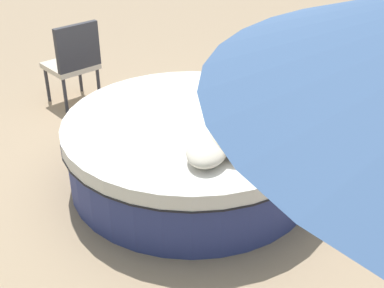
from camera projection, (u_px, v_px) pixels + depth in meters
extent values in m
plane|color=#9E8466|center=(192.00, 178.00, 4.64)|extent=(16.00, 16.00, 0.00)
cylinder|color=navy|center=(192.00, 156.00, 4.53)|extent=(2.17, 2.17, 0.46)
cylinder|color=black|center=(192.00, 133.00, 4.41)|extent=(2.24, 2.24, 0.02)
cylinder|color=silver|center=(192.00, 127.00, 4.38)|extent=(2.23, 2.23, 0.13)
ellipsoid|color=beige|center=(207.00, 151.00, 3.76)|extent=(0.45, 0.31, 0.15)
ellipsoid|color=beige|center=(234.00, 138.00, 3.85)|extent=(0.45, 0.40, 0.21)
ellipsoid|color=beige|center=(256.00, 129.00, 3.98)|extent=(0.47, 0.29, 0.21)
ellipsoid|color=white|center=(263.00, 119.00, 4.18)|extent=(0.53, 0.30, 0.17)
ellipsoid|color=beige|center=(256.00, 107.00, 4.38)|extent=(0.42, 0.33, 0.16)
cylinder|color=#333338|center=(47.00, 85.00, 5.97)|extent=(0.04, 0.04, 0.42)
cylinder|color=#333338|center=(80.00, 75.00, 6.22)|extent=(0.04, 0.04, 0.42)
cylinder|color=#333338|center=(65.00, 96.00, 5.70)|extent=(0.04, 0.04, 0.42)
cylinder|color=#333338|center=(99.00, 85.00, 5.95)|extent=(0.04, 0.04, 0.42)
cube|color=beige|center=(71.00, 66.00, 5.84)|extent=(0.72, 0.71, 0.06)
cube|color=#333338|center=(78.00, 47.00, 5.56)|extent=(0.45, 0.36, 0.50)
cylinder|color=#997A56|center=(281.00, 88.00, 5.75)|extent=(0.46, 0.46, 0.51)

